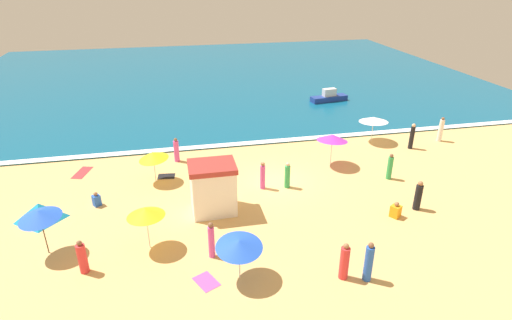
{
  "coord_description": "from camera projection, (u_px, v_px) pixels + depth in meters",
  "views": [
    {
      "loc": [
        -5.97,
        -21.93,
        12.13
      ],
      "look_at": [
        -0.95,
        1.76,
        0.8
      ],
      "focal_mm": 29.08,
      "sensor_mm": 36.0,
      "label": 1
    }
  ],
  "objects": [
    {
      "name": "beach_umbrella_4",
      "position": [
        374.0,
        119.0,
        30.92
      ],
      "size": [
        2.38,
        2.39,
        2.03
      ],
      "color": "silver",
      "rests_on": "ground_plane"
    },
    {
      "name": "beachgoer_2",
      "position": [
        97.0,
        200.0,
        23.04
      ],
      "size": [
        0.53,
        0.53,
        0.85
      ],
      "color": "blue",
      "rests_on": "ground_plane"
    },
    {
      "name": "beach_umbrella_3",
      "position": [
        39.0,
        215.0,
        18.47
      ],
      "size": [
        2.64,
        2.65,
        2.39
      ],
      "color": "#4C3823",
      "rests_on": "ground_plane"
    },
    {
      "name": "beachgoer_7",
      "position": [
        263.0,
        176.0,
        24.64
      ],
      "size": [
        0.43,
        0.43,
        1.75
      ],
      "color": "#D84CA5",
      "rests_on": "ground_plane"
    },
    {
      "name": "lifeguard_cabana",
      "position": [
        213.0,
        188.0,
        22.08
      ],
      "size": [
        2.47,
        1.98,
        2.83
      ],
      "color": "white",
      "rests_on": "ground_plane"
    },
    {
      "name": "beach_towel_2",
      "position": [
        82.0,
        173.0,
        26.86
      ],
      "size": [
        1.2,
        1.91,
        0.01
      ],
      "color": "red",
      "rests_on": "ground_plane"
    },
    {
      "name": "beachgoer_0",
      "position": [
        412.0,
        137.0,
        30.08
      ],
      "size": [
        0.34,
        0.34,
        1.93
      ],
      "color": "black",
      "rests_on": "ground_plane"
    },
    {
      "name": "ocean_water",
      "position": [
        219.0,
        76.0,
        50.48
      ],
      "size": [
        60.0,
        44.0,
        0.1
      ],
      "primitive_type": "cube",
      "color": "#0F567A",
      "rests_on": "ground_plane"
    },
    {
      "name": "beachgoer_11",
      "position": [
        396.0,
        211.0,
        21.99
      ],
      "size": [
        0.64,
        0.64,
        0.9
      ],
      "color": "orange",
      "rests_on": "ground_plane"
    },
    {
      "name": "beach_umbrella_1",
      "position": [
        332.0,
        138.0,
        27.1
      ],
      "size": [
        2.85,
        2.86,
        2.3
      ],
      "color": "silver",
      "rests_on": "ground_plane"
    },
    {
      "name": "beachgoer_9",
      "position": [
        176.0,
        150.0,
        28.13
      ],
      "size": [
        0.5,
        0.5,
        1.7
      ],
      "color": "#D84CA5",
      "rests_on": "ground_plane"
    },
    {
      "name": "beach_umbrella_2",
      "position": [
        239.0,
        244.0,
        17.04
      ],
      "size": [
        2.05,
        2.07,
        2.07
      ],
      "color": "silver",
      "rests_on": "ground_plane"
    },
    {
      "name": "ground_plane",
      "position": [
        277.0,
        182.0,
        25.69
      ],
      "size": [
        60.0,
        60.0,
        0.0
      ],
      "primitive_type": "plane",
      "color": "#E5B26B"
    },
    {
      "name": "beachgoer_5",
      "position": [
        390.0,
        167.0,
        25.78
      ],
      "size": [
        0.43,
        0.43,
        1.7
      ],
      "color": "green",
      "rests_on": "ground_plane"
    },
    {
      "name": "beach_umbrella_0",
      "position": [
        153.0,
        156.0,
        25.04
      ],
      "size": [
        2.28,
        2.26,
        2.09
      ],
      "color": "silver",
      "rests_on": "ground_plane"
    },
    {
      "name": "beach_towel_0",
      "position": [
        166.0,
        176.0,
        26.39
      ],
      "size": [
        1.15,
        0.9,
        0.01
      ],
      "color": "black",
      "rests_on": "ground_plane"
    },
    {
      "name": "wave_breaker_foam",
      "position": [
        256.0,
        142.0,
        31.23
      ],
      "size": [
        57.0,
        0.7,
        0.01
      ],
      "primitive_type": "cube",
      "color": "white",
      "rests_on": "ocean_water"
    },
    {
      "name": "beachgoer_4",
      "position": [
        441.0,
        130.0,
        31.41
      ],
      "size": [
        0.48,
        0.48,
        1.91
      ],
      "color": "white",
      "rests_on": "ground_plane"
    },
    {
      "name": "beachgoer_8",
      "position": [
        287.0,
        176.0,
        24.79
      ],
      "size": [
        0.36,
        0.36,
        1.65
      ],
      "color": "green",
      "rests_on": "ground_plane"
    },
    {
      "name": "beach_umbrella_5",
      "position": [
        145.0,
        212.0,
        18.92
      ],
      "size": [
        2.4,
        2.4,
        2.21
      ],
      "color": "silver",
      "rests_on": "ground_plane"
    },
    {
      "name": "beach_towel_1",
      "position": [
        206.0,
        282.0,
        17.57
      ],
      "size": [
        1.2,
        1.36,
        0.01
      ],
      "color": "#D84CA5",
      "rests_on": "ground_plane"
    },
    {
      "name": "beachgoer_10",
      "position": [
        211.0,
        240.0,
        18.74
      ],
      "size": [
        0.35,
        0.35,
        1.84
      ],
      "color": "#D84CA5",
      "rests_on": "ground_plane"
    },
    {
      "name": "beachgoer_12",
      "position": [
        369.0,
        263.0,
        17.33
      ],
      "size": [
        0.38,
        0.38,
        1.9
      ],
      "color": "blue",
      "rests_on": "ground_plane"
    },
    {
      "name": "beachgoer_6",
      "position": [
        418.0,
        196.0,
        22.51
      ],
      "size": [
        0.52,
        0.52,
        1.72
      ],
      "color": "black",
      "rests_on": "ground_plane"
    },
    {
      "name": "small_boat_0",
      "position": [
        329.0,
        97.0,
        40.7
      ],
      "size": [
        3.78,
        1.58,
        1.24
      ],
      "color": "navy",
      "rests_on": "ocean_water"
    },
    {
      "name": "beachgoer_1",
      "position": [
        344.0,
        262.0,
        17.47
      ],
      "size": [
        0.49,
        0.49,
        1.77
      ],
      "color": "red",
      "rests_on": "ground_plane"
    },
    {
      "name": "beach_tent",
      "position": [
        40.0,
        212.0,
        21.67
      ],
      "size": [
        2.15,
        2.02,
        1.0
      ],
      "color": "#1999D8",
      "rests_on": "ground_plane"
    },
    {
      "name": "beachgoer_3",
      "position": [
        82.0,
        258.0,
        17.84
      ],
      "size": [
        0.46,
        0.46,
        1.63
      ],
      "color": "red",
      "rests_on": "ground_plane"
    }
  ]
}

